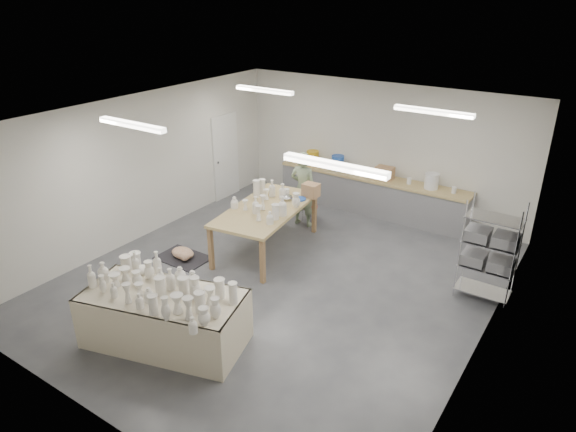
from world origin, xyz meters
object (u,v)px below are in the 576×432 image
Objects in this scene: potter at (303,189)px; red_stool at (309,207)px; drying_table at (165,316)px; work_table at (271,206)px.

potter is 0.59m from red_stool.
red_stool is (-0.53, 4.96, -0.14)m from drying_table.
red_stool is at bearing -94.26° from potter.
drying_table is 1.52× the size of potter.
work_table is at bearing 82.00° from drying_table.
drying_table is at bearing -83.88° from red_stool.
drying_table is at bearing -90.14° from work_table.
work_table is 1.54× the size of potter.
potter is at bearing 85.89° from work_table.
potter reaches higher than red_stool.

